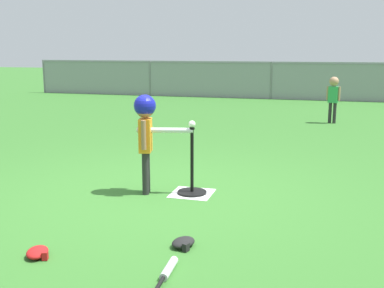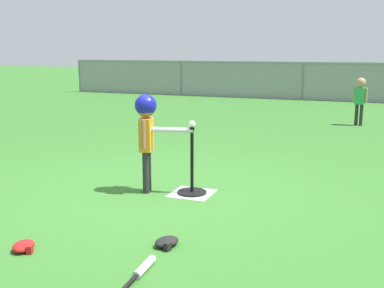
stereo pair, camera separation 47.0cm
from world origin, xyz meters
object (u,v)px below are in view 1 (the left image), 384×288
Objects in this scene: batting_tee at (192,183)px; glove_by_plate at (183,243)px; batter_child at (146,124)px; fielder_deep_center at (333,93)px; glove_near_bats at (38,252)px; baseball_on_tee at (192,124)px; spare_bat_silver at (167,272)px.

batting_tee reaches higher than glove_by_plate.
batter_child is 6.04m from fielder_deep_center.
batting_tee is 1.99m from glove_near_bats.
batter_child is at bearing -108.90° from fielder_deep_center.
fielder_deep_center is at bearing 75.19° from baseball_on_tee.
baseball_on_tee reaches higher than glove_near_bats.
glove_near_bats is at bearing -96.85° from batter_child.
spare_bat_silver is at bearing -79.39° from baseball_on_tee.
fielder_deep_center is at bearing 73.82° from glove_near_bats.
glove_by_plate and glove_near_bats have the same top height.
baseball_on_tee reaches higher than batting_tee.
baseball_on_tee is (-0.00, -0.00, 0.65)m from batting_tee.
spare_bat_silver is at bearing -65.11° from batter_child.
fielder_deep_center is at bearing 80.58° from glove_by_plate.
batting_tee is 1.24× the size of spare_bat_silver.
fielder_deep_center is (1.48, 5.60, 0.51)m from batting_tee.
baseball_on_tee is 0.07× the size of batter_child.
batter_child is at bearing 83.15° from glove_near_bats.
spare_bat_silver is (0.36, -1.90, -0.09)m from batting_tee.
glove_near_bats is (-0.21, -1.76, -0.73)m from batter_child.
fielder_deep_center is at bearing 71.10° from batter_child.
batter_child is at bearing 122.00° from glove_by_plate.
glove_near_bats is at bearing 177.93° from spare_bat_silver.
glove_by_plate is at bearing -99.42° from fielder_deep_center.
spare_bat_silver is 2.25× the size of glove_by_plate.
spare_bat_silver is 2.24× the size of glove_near_bats.
baseball_on_tee reaches higher than spare_bat_silver.
baseball_on_tee is 0.28× the size of glove_near_bats.
glove_near_bats is (-0.69, -1.87, -0.08)m from batting_tee.
glove_near_bats is at bearing -110.18° from baseball_on_tee.
batting_tee is 0.75× the size of fielder_deep_center.
batting_tee is at bearing 13.15° from batter_child.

